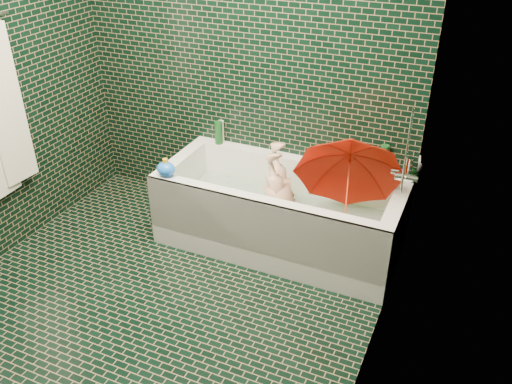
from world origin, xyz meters
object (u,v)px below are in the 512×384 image
at_px(bathtub, 279,219).
at_px(umbrella, 347,188).
at_px(child, 285,211).
at_px(rubber_duck, 388,172).
at_px(bath_toy, 166,169).

xyz_separation_m(bathtub, umbrella, (0.49, -0.06, 0.40)).
height_order(child, rubber_duck, rubber_duck).
bearing_deg(rubber_duck, bathtub, -135.89).
xyz_separation_m(child, bath_toy, (-0.78, -0.27, 0.30)).
xyz_separation_m(umbrella, rubber_duck, (0.18, 0.37, -0.02)).
distance_m(umbrella, bath_toy, 1.24).
relative_size(bathtub, child, 1.79).
xyz_separation_m(bathtub, child, (0.05, -0.02, 0.10)).
height_order(umbrella, bath_toy, umbrella).
relative_size(bathtub, bath_toy, 11.39).
distance_m(child, umbrella, 0.54).
xyz_separation_m(rubber_duck, bath_toy, (-1.40, -0.61, 0.01)).
relative_size(bathtub, rubber_duck, 13.61).
relative_size(child, umbrella, 1.39).
xyz_separation_m(child, umbrella, (0.44, -0.04, 0.31)).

